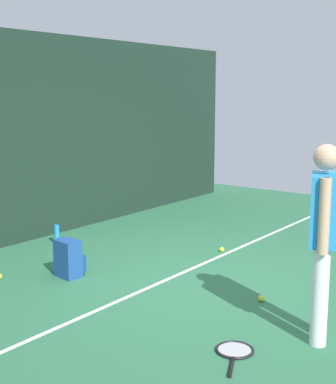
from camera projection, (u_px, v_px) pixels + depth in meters
ground_plane at (196, 283)px, 6.19m from camera, size 12.00×12.00×0.00m
back_fence at (21, 139)px, 7.71m from camera, size 10.00×0.10×2.96m
court_line at (173, 277)px, 6.39m from camera, size 9.00×0.05×0.00m
tennis_player at (323, 231)px, 4.62m from camera, size 0.50×0.35×1.70m
tennis_racket at (234, 351)px, 4.53m from camera, size 0.63×0.43×0.03m
backpack at (69, 259)px, 6.38m from camera, size 0.31×0.32×0.44m
tennis_ball_near_player at (261, 298)px, 5.64m from camera, size 0.07×0.07×0.07m
tennis_ball_by_fence at (222, 250)px, 7.40m from camera, size 0.07×0.07×0.07m
water_bottle at (57, 234)px, 7.80m from camera, size 0.07×0.07×0.27m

